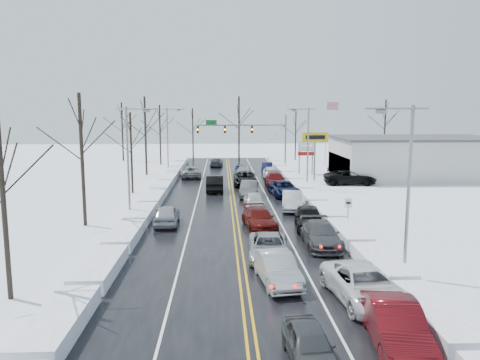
{
  "coord_description": "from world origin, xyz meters",
  "views": [
    {
      "loc": [
        -1.11,
        -41.24,
        8.76
      ],
      "look_at": [
        0.58,
        0.23,
        2.5
      ],
      "focal_mm": 35.0,
      "sensor_mm": 36.0,
      "label": 1
    }
  ],
  "objects_px": {
    "dealership_building": "(415,157)",
    "tires_plus_sign": "(315,141)",
    "oncoming_car_0": "(215,191)",
    "flagpole": "(327,128)",
    "traffic_signal_mast": "(252,132)"
  },
  "relations": [
    {
      "from": "traffic_signal_mast",
      "to": "dealership_building",
      "type": "distance_m",
      "value": 23.01
    },
    {
      "from": "dealership_building",
      "to": "tires_plus_sign",
      "type": "bearing_deg",
      "value": -171.53
    },
    {
      "from": "oncoming_car_0",
      "to": "dealership_building",
      "type": "bearing_deg",
      "value": -160.79
    },
    {
      "from": "tires_plus_sign",
      "to": "flagpole",
      "type": "xyz_separation_m",
      "value": [
        4.67,
        14.01,
        0.93
      ]
    },
    {
      "from": "traffic_signal_mast",
      "to": "dealership_building",
      "type": "relative_size",
      "value": 0.65
    },
    {
      "from": "dealership_building",
      "to": "oncoming_car_0",
      "type": "xyz_separation_m",
      "value": [
        -25.77,
        -9.14,
        -2.66
      ]
    },
    {
      "from": "tires_plus_sign",
      "to": "oncoming_car_0",
      "type": "distance_m",
      "value": 15.07
    },
    {
      "from": "flagpole",
      "to": "oncoming_car_0",
      "type": "relative_size",
      "value": 1.92
    },
    {
      "from": "traffic_signal_mast",
      "to": "dealership_building",
      "type": "height_order",
      "value": "traffic_signal_mast"
    },
    {
      "from": "flagpole",
      "to": "oncoming_car_0",
      "type": "xyz_separation_m",
      "value": [
        -16.97,
        -21.14,
        -5.93
      ]
    },
    {
      "from": "tires_plus_sign",
      "to": "dealership_building",
      "type": "bearing_deg",
      "value": 8.47
    },
    {
      "from": "tires_plus_sign",
      "to": "traffic_signal_mast",
      "type": "bearing_deg",
      "value": 120.46
    },
    {
      "from": "traffic_signal_mast",
      "to": "flagpole",
      "type": "xyz_separation_m",
      "value": [
        11.72,
        2.01,
        0.45
      ]
    },
    {
      "from": "traffic_signal_mast",
      "to": "tires_plus_sign",
      "type": "bearing_deg",
      "value": -59.54
    },
    {
      "from": "traffic_signal_mast",
      "to": "flagpole",
      "type": "bearing_deg",
      "value": 9.73
    }
  ]
}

